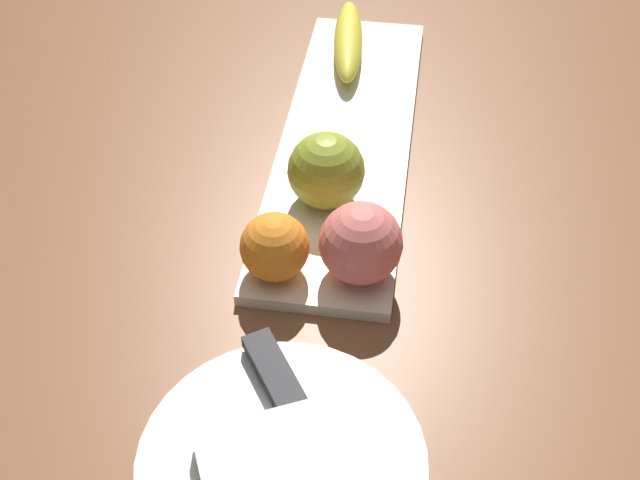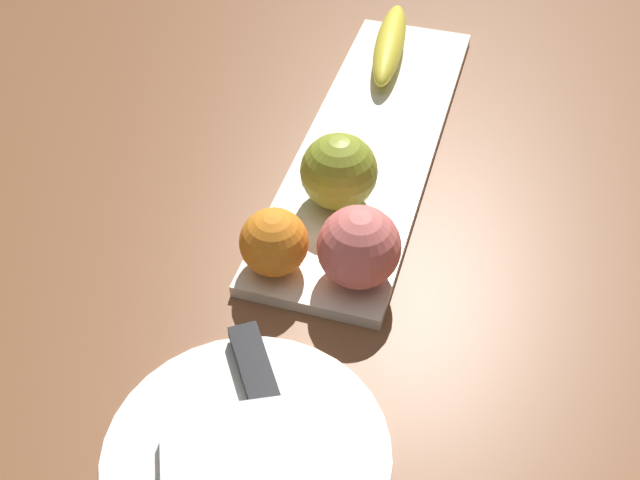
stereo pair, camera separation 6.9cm
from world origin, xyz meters
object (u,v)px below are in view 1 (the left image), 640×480
(banana, at_px, (348,40))
(knife, at_px, (285,394))
(apple, at_px, (326,171))
(peach, at_px, (361,243))
(fruit_tray, at_px, (346,140))
(dinner_plate, at_px, (282,458))
(orange_near_apple, at_px, (275,247))

(banana, relative_size, knife, 1.09)
(apple, distance_m, peach, 0.10)
(fruit_tray, relative_size, banana, 2.72)
(fruit_tray, height_order, peach, peach)
(dinner_plate, bearing_deg, apple, -178.54)
(banana, distance_m, dinner_plate, 0.54)
(peach, xyz_separation_m, dinner_plate, (0.18, -0.04, -0.04))
(fruit_tray, xyz_separation_m, apple, (0.10, -0.01, 0.04))
(orange_near_apple, bearing_deg, fruit_tray, 169.68)
(peach, relative_size, dinner_plate, 0.34)
(fruit_tray, relative_size, orange_near_apple, 7.90)
(banana, bearing_deg, orange_near_apple, 170.98)
(apple, height_order, dinner_plate, apple)
(banana, bearing_deg, fruit_tray, -179.56)
(banana, relative_size, orange_near_apple, 2.91)
(peach, distance_m, knife, 0.15)
(dinner_plate, bearing_deg, banana, -178.02)
(fruit_tray, xyz_separation_m, peach, (0.19, 0.04, 0.04))
(peach, xyz_separation_m, knife, (0.14, -0.04, -0.04))
(apple, distance_m, orange_near_apple, 0.10)
(orange_near_apple, xyz_separation_m, peach, (-0.01, 0.07, 0.01))
(fruit_tray, distance_m, peach, 0.20)
(dinner_plate, bearing_deg, orange_near_apple, -168.07)
(knife, bearing_deg, dinner_plate, -27.22)
(fruit_tray, height_order, dinner_plate, fruit_tray)
(fruit_tray, distance_m, orange_near_apple, 0.21)
(banana, distance_m, peach, 0.36)
(orange_near_apple, relative_size, knife, 0.37)
(fruit_tray, xyz_separation_m, dinner_plate, (0.38, 0.00, -0.00))
(banana, xyz_separation_m, dinner_plate, (0.54, 0.02, -0.02))
(orange_near_apple, bearing_deg, apple, 163.20)
(knife, bearing_deg, apple, 146.20)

